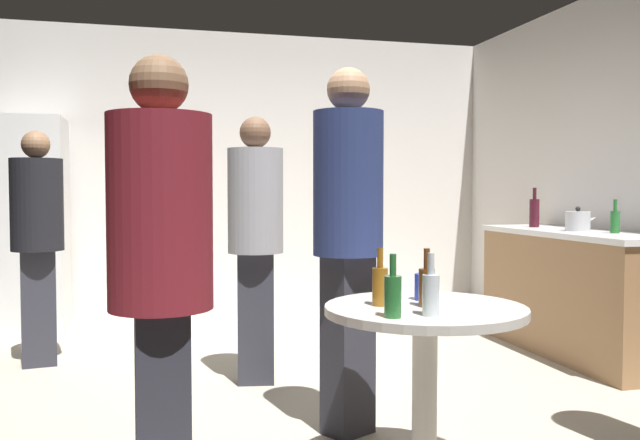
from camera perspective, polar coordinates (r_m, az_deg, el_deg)
name	(u,v)px	position (r m, az deg, el deg)	size (l,w,h in m)	color
ground_plane	(277,398)	(4.16, -3.66, -14.83)	(5.20, 5.20, 0.10)	#B2A893
wall_back	(226,174)	(6.57, -8.00, 3.91)	(5.32, 0.06, 2.70)	silver
refrigerator	(22,225)	(6.19, -23.93, -0.36)	(0.70, 0.68, 1.80)	white
kitchen_counter	(578,292)	(5.24, 21.06, -5.74)	(0.64, 1.74, 0.90)	olive
kettle	(578,221)	(5.12, 21.04, -0.08)	(0.24, 0.17, 0.18)	#B2B2B7
wine_bottle_on_counter	(534,212)	(5.55, 17.71, 0.64)	(0.08, 0.08, 0.31)	#3F141E
beer_bottle_on_counter	(615,221)	(4.97, 23.70, -0.07)	(0.06, 0.06, 0.23)	#26662D
foreground_table	(425,332)	(2.73, 8.89, -9.36)	(0.80, 0.80, 0.73)	beige
beer_bottle_amber	(380,285)	(2.68, 5.11, -5.49)	(0.06, 0.06, 0.23)	#8C5919
beer_bottle_brown	(427,285)	(2.68, 9.02, -5.50)	(0.06, 0.06, 0.23)	#593314
beer_bottle_green	(393,294)	(2.44, 6.19, -6.29)	(0.06, 0.06, 0.23)	#26662D
beer_bottle_clear	(431,293)	(2.49, 9.37, -6.13)	(0.06, 0.06, 0.23)	silver
plastic_cup_blue	(424,287)	(2.84, 8.82, -5.62)	(0.08, 0.08, 0.11)	blue
person_in_gray_shirt	(256,228)	(4.14, -5.48, -0.71)	(0.39, 0.39, 1.64)	#2D2D38
person_in_navy_shirt	(348,220)	(3.25, 2.40, -0.02)	(0.46, 0.46, 1.78)	#2D2D38
person_in_black_shirt	(37,229)	(4.92, -22.84, -0.74)	(0.38, 0.38, 1.59)	#2D2D38
person_in_maroon_shirt	(161,264)	(2.26, -13.34, -3.64)	(0.35, 0.35, 1.63)	#2D2D38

